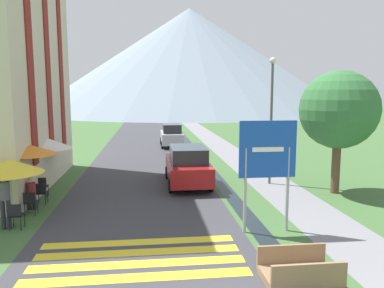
{
  "coord_description": "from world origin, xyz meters",
  "views": [
    {
      "loc": [
        -2.18,
        -5.85,
        4.29
      ],
      "look_at": [
        -0.34,
        10.0,
        2.09
      ],
      "focal_mm": 35.0,
      "sensor_mm": 36.0,
      "label": 1
    }
  ],
  "objects_px": {
    "cafe_umbrella_front_yellow": "(9,166)",
    "tree_by_path": "(339,110)",
    "footbridge": "(299,271)",
    "cafe_umbrella_middle_orange": "(31,150)",
    "road_sign": "(267,160)",
    "parked_car_near": "(188,166)",
    "cafe_umbrella_rear_white": "(46,143)",
    "cafe_chair_far_left": "(42,185)",
    "cafe_chair_nearest": "(16,214)",
    "person_seated_near": "(31,192)",
    "cafe_chair_near_right": "(30,201)",
    "cafe_chair_middle": "(41,192)",
    "person_standing_terrace": "(5,198)",
    "streetlamp": "(271,111)",
    "parked_car_far": "(172,135)"
  },
  "relations": [
    {
      "from": "cafe_umbrella_front_yellow",
      "to": "tree_by_path",
      "type": "distance_m",
      "value": 12.78
    },
    {
      "from": "footbridge",
      "to": "cafe_umbrella_middle_orange",
      "type": "distance_m",
      "value": 10.52
    },
    {
      "from": "tree_by_path",
      "to": "cafe_umbrella_front_yellow",
      "type": "bearing_deg",
      "value": -169.11
    },
    {
      "from": "road_sign",
      "to": "parked_car_near",
      "type": "xyz_separation_m",
      "value": [
        -1.78,
        6.24,
        -1.36
      ]
    },
    {
      "from": "cafe_umbrella_rear_white",
      "to": "tree_by_path",
      "type": "bearing_deg",
      "value": -10.74
    },
    {
      "from": "cafe_chair_far_left",
      "to": "footbridge",
      "type": "bearing_deg",
      "value": -22.85
    },
    {
      "from": "cafe_umbrella_rear_white",
      "to": "cafe_chair_nearest",
      "type": "bearing_deg",
      "value": -85.73
    },
    {
      "from": "footbridge",
      "to": "person_seated_near",
      "type": "height_order",
      "value": "person_seated_near"
    },
    {
      "from": "cafe_chair_near_right",
      "to": "cafe_umbrella_rear_white",
      "type": "distance_m",
      "value": 4.29
    },
    {
      "from": "cafe_chair_middle",
      "to": "footbridge",
      "type": "bearing_deg",
      "value": -25.41
    },
    {
      "from": "person_standing_terrace",
      "to": "parked_car_near",
      "type": "bearing_deg",
      "value": 38.82
    },
    {
      "from": "cafe_chair_far_left",
      "to": "cafe_umbrella_rear_white",
      "type": "bearing_deg",
      "value": 119.18
    },
    {
      "from": "cafe_chair_middle",
      "to": "cafe_umbrella_front_yellow",
      "type": "height_order",
      "value": "cafe_umbrella_front_yellow"
    },
    {
      "from": "cafe_umbrella_rear_white",
      "to": "streetlamp",
      "type": "distance_m",
      "value": 10.36
    },
    {
      "from": "cafe_chair_nearest",
      "to": "cafe_umbrella_front_yellow",
      "type": "distance_m",
      "value": 1.57
    },
    {
      "from": "cafe_chair_nearest",
      "to": "cafe_umbrella_rear_white",
      "type": "relative_size",
      "value": 0.37
    },
    {
      "from": "parked_car_far",
      "to": "streetlamp",
      "type": "distance_m",
      "value": 13.76
    },
    {
      "from": "parked_car_near",
      "to": "cafe_chair_near_right",
      "type": "height_order",
      "value": "parked_car_near"
    },
    {
      "from": "streetlamp",
      "to": "cafe_umbrella_rear_white",
      "type": "bearing_deg",
      "value": 177.47
    },
    {
      "from": "cafe_chair_nearest",
      "to": "streetlamp",
      "type": "bearing_deg",
      "value": 53.52
    },
    {
      "from": "cafe_umbrella_middle_orange",
      "to": "streetlamp",
      "type": "distance_m",
      "value": 10.44
    },
    {
      "from": "cafe_umbrella_front_yellow",
      "to": "cafe_umbrella_middle_orange",
      "type": "height_order",
      "value": "cafe_umbrella_middle_orange"
    },
    {
      "from": "cafe_chair_nearest",
      "to": "cafe_umbrella_front_yellow",
      "type": "height_order",
      "value": "cafe_umbrella_front_yellow"
    },
    {
      "from": "cafe_chair_far_left",
      "to": "person_seated_near",
      "type": "bearing_deg",
      "value": -65.23
    },
    {
      "from": "cafe_umbrella_middle_orange",
      "to": "tree_by_path",
      "type": "xyz_separation_m",
      "value": [
        12.37,
        0.37,
        1.42
      ]
    },
    {
      "from": "cafe_umbrella_middle_orange",
      "to": "parked_car_near",
      "type": "bearing_deg",
      "value": 22.18
    },
    {
      "from": "cafe_umbrella_middle_orange",
      "to": "cafe_umbrella_front_yellow",
      "type": "bearing_deg",
      "value": -92.07
    },
    {
      "from": "parked_car_far",
      "to": "cafe_umbrella_front_yellow",
      "type": "relative_size",
      "value": 1.91
    },
    {
      "from": "cafe_chair_middle",
      "to": "cafe_umbrella_rear_white",
      "type": "xyz_separation_m",
      "value": [
        -0.44,
        2.73,
        1.52
      ]
    },
    {
      "from": "cafe_chair_nearest",
      "to": "person_seated_near",
      "type": "height_order",
      "value": "person_seated_near"
    },
    {
      "from": "parked_car_near",
      "to": "cafe_chair_middle",
      "type": "distance_m",
      "value": 6.46
    },
    {
      "from": "cafe_chair_middle",
      "to": "parked_car_far",
      "type": "bearing_deg",
      "value": 85.26
    },
    {
      "from": "cafe_chair_near_right",
      "to": "tree_by_path",
      "type": "bearing_deg",
      "value": 15.21
    },
    {
      "from": "footbridge",
      "to": "streetlamp",
      "type": "bearing_deg",
      "value": 75.88
    },
    {
      "from": "parked_car_near",
      "to": "cafe_chair_nearest",
      "type": "distance_m",
      "value": 7.92
    },
    {
      "from": "parked_car_near",
      "to": "tree_by_path",
      "type": "distance_m",
      "value": 7.04
    },
    {
      "from": "cafe_chair_middle",
      "to": "cafe_umbrella_front_yellow",
      "type": "bearing_deg",
      "value": -83.32
    },
    {
      "from": "parked_car_near",
      "to": "tree_by_path",
      "type": "xyz_separation_m",
      "value": [
        6.15,
        -2.17,
        2.65
      ]
    },
    {
      "from": "footbridge",
      "to": "cafe_umbrella_middle_orange",
      "type": "height_order",
      "value": "cafe_umbrella_middle_orange"
    },
    {
      "from": "parked_car_near",
      "to": "cafe_chair_near_right",
      "type": "distance_m",
      "value": 7.06
    },
    {
      "from": "cafe_chair_middle",
      "to": "cafe_chair_near_right",
      "type": "height_order",
      "value": "same"
    },
    {
      "from": "cafe_chair_near_right",
      "to": "person_seated_near",
      "type": "distance_m",
      "value": 0.72
    },
    {
      "from": "cafe_chair_far_left",
      "to": "cafe_chair_middle",
      "type": "bearing_deg",
      "value": -54.5
    },
    {
      "from": "road_sign",
      "to": "cafe_chair_middle",
      "type": "relative_size",
      "value": 4.07
    },
    {
      "from": "footbridge",
      "to": "person_standing_terrace",
      "type": "relative_size",
      "value": 0.98
    },
    {
      "from": "cafe_chair_far_left",
      "to": "cafe_umbrella_rear_white",
      "type": "relative_size",
      "value": 0.37
    },
    {
      "from": "road_sign",
      "to": "tree_by_path",
      "type": "distance_m",
      "value": 6.12
    },
    {
      "from": "cafe_chair_near_right",
      "to": "cafe_chair_far_left",
      "type": "xyz_separation_m",
      "value": [
        -0.23,
        2.32,
        0.0
      ]
    },
    {
      "from": "road_sign",
      "to": "person_seated_near",
      "type": "distance_m",
      "value": 8.65
    },
    {
      "from": "person_standing_terrace",
      "to": "streetlamp",
      "type": "relative_size",
      "value": 0.3
    }
  ]
}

